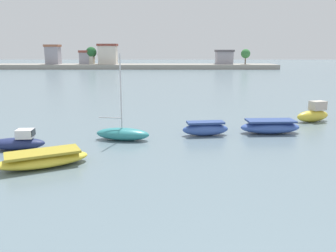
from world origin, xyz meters
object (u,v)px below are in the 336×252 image
object	(u,v)px
moored_boat_5	(205,129)
moored_boat_6	(270,127)
moored_boat_4	(123,134)
moored_boat_2	(18,142)
moored_boat_3	(43,159)
moored_boat_7	(314,114)

from	to	relation	value
moored_boat_5	moored_boat_6	world-z (taller)	moored_boat_5
moored_boat_4	moored_boat_6	distance (m)	11.34
moored_boat_2	moored_boat_3	size ratio (longest dim) A/B	0.71
moored_boat_3	moored_boat_5	xyz separation A→B (m)	(9.70, 6.99, 0.10)
moored_boat_4	moored_boat_6	size ratio (longest dim) A/B	1.30
moored_boat_2	moored_boat_4	size ratio (longest dim) A/B	0.60
moored_boat_2	moored_boat_7	size ratio (longest dim) A/B	1.04
moored_boat_3	moored_boat_2	bearing A→B (deg)	104.23
moored_boat_4	moored_boat_7	world-z (taller)	moored_boat_4
moored_boat_2	moored_boat_3	distance (m)	4.34
moored_boat_3	moored_boat_5	world-z (taller)	moored_boat_5
moored_boat_5	moored_boat_3	bearing A→B (deg)	-151.51
moored_boat_3	moored_boat_4	world-z (taller)	moored_boat_4
moored_boat_2	moored_boat_3	bearing A→B (deg)	-53.74
moored_boat_3	moored_boat_5	size ratio (longest dim) A/B	1.45
moored_boat_2	moored_boat_7	bearing A→B (deg)	16.25
moored_boat_4	moored_boat_2	bearing A→B (deg)	-150.59
moored_boat_6	moored_boat_5	bearing A→B (deg)	-175.06
moored_boat_6	moored_boat_7	bearing A→B (deg)	36.77
moored_boat_4	moored_boat_6	xyz separation A→B (m)	(11.15, 2.08, 0.03)
moored_boat_4	moored_boat_5	size ratio (longest dim) A/B	1.69
moored_boat_5	moored_boat_7	distance (m)	11.40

